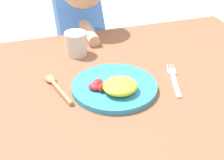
% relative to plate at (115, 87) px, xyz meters
% --- Properties ---
extents(dining_table, '(1.13, 0.85, 0.72)m').
position_rel_plate_xyz_m(dining_table, '(0.08, 0.04, -0.15)').
color(dining_table, '#91593F').
rests_on(dining_table, ground_plane).
extents(plate, '(0.27, 0.27, 0.06)m').
position_rel_plate_xyz_m(plate, '(0.00, 0.00, 0.00)').
color(plate, '#3393C0').
rests_on(plate, dining_table).
extents(fork, '(0.08, 0.20, 0.01)m').
position_rel_plate_xyz_m(fork, '(0.21, 0.00, -0.01)').
color(fork, silver).
rests_on(fork, dining_table).
extents(spoon, '(0.07, 0.19, 0.02)m').
position_rel_plate_xyz_m(spoon, '(-0.17, 0.07, -0.01)').
color(spoon, tan).
rests_on(spoon, dining_table).
extents(drinking_cup, '(0.08, 0.08, 0.09)m').
position_rel_plate_xyz_m(drinking_cup, '(-0.06, 0.28, 0.03)').
color(drinking_cup, silver).
rests_on(drinking_cup, dining_table).
extents(person, '(0.22, 0.44, 1.00)m').
position_rel_plate_xyz_m(person, '(0.02, 0.61, -0.19)').
color(person, '#334775').
rests_on(person, ground_plane).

